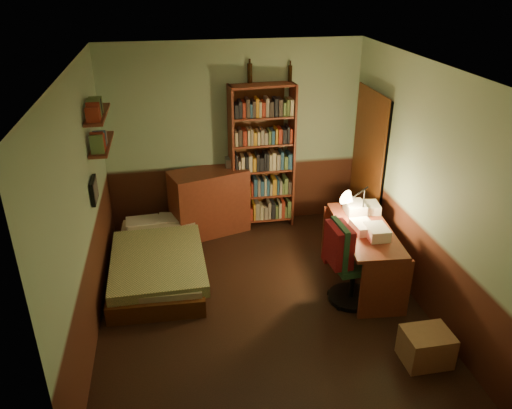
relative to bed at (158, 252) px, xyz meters
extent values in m
cube|color=black|center=(1.12, -0.81, -0.30)|extent=(3.50, 4.00, 0.02)
cube|color=silver|center=(1.12, -0.81, 2.32)|extent=(3.50, 4.00, 0.02)
cube|color=#8EAB8B|center=(1.12, 1.20, 1.01)|extent=(3.50, 0.02, 2.60)
cube|color=#8EAB8B|center=(-0.64, -0.81, 1.01)|extent=(0.02, 4.00, 2.60)
cube|color=#8EAB8B|center=(2.88, -0.81, 1.01)|extent=(0.02, 4.00, 2.60)
cube|color=#8EAB8B|center=(1.12, -2.82, 1.01)|extent=(3.50, 0.02, 2.60)
cube|color=black|center=(2.84, 0.49, 0.71)|extent=(0.06, 0.90, 2.00)
cube|color=#49230E|center=(2.81, 0.49, 0.71)|extent=(0.02, 0.98, 2.08)
cube|color=#68814C|center=(0.00, 0.00, 0.00)|extent=(1.09, 1.96, 0.57)
cube|color=maroon|center=(0.72, 0.96, 0.17)|extent=(1.14, 0.80, 0.92)
cube|color=#B2B2B7|center=(1.10, 1.08, 0.69)|extent=(0.23, 0.17, 0.12)
cube|color=maroon|center=(1.49, 1.04, 0.74)|extent=(0.90, 0.36, 2.05)
cylinder|color=black|center=(1.34, 1.15, 1.89)|extent=(0.08, 0.08, 0.25)
cylinder|color=black|center=(1.88, 1.15, 1.86)|extent=(0.07, 0.07, 0.21)
cube|color=maroon|center=(2.37, -0.64, 0.08)|extent=(0.68, 1.42, 0.74)
cube|color=silver|center=(2.59, -0.25, 0.50)|extent=(0.22, 0.28, 0.11)
cone|color=black|center=(2.43, -0.39, 0.78)|extent=(0.25, 0.25, 0.65)
cube|color=#285334|center=(2.15, -0.96, 0.18)|extent=(0.49, 0.44, 0.93)
cube|color=maroon|center=(1.92, -0.75, 0.86)|extent=(0.31, 0.42, 0.45)
cube|color=maroon|center=(-0.52, 0.29, 1.31)|extent=(0.20, 0.90, 0.03)
cube|color=maroon|center=(-0.52, 0.29, 1.66)|extent=(0.20, 0.90, 0.03)
cube|color=black|center=(-0.60, -0.21, 0.96)|extent=(0.04, 0.32, 0.26)
cube|color=#98704D|center=(2.51, -2.01, -0.12)|extent=(0.45, 0.36, 0.33)
cube|color=#98704D|center=(2.46, -2.03, -0.18)|extent=(0.35, 0.31, 0.22)
camera|label=1|loc=(0.27, -5.36, 3.16)|focal=35.00mm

